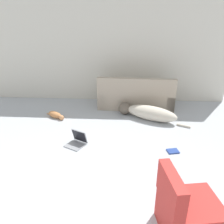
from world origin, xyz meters
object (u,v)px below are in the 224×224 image
at_px(dog, 147,112).
at_px(side_chair, 187,213).
at_px(book_blue, 173,151).
at_px(cat, 56,115).
at_px(laptop_open, 77,140).
at_px(couch, 136,97).

xyz_separation_m(dog, side_chair, (0.17, -2.97, 0.11)).
distance_m(book_blue, side_chair, 1.62).
distance_m(dog, cat, 2.17).
relative_size(dog, cat, 3.03).
bearing_deg(dog, side_chair, 118.96).
distance_m(cat, laptop_open, 1.39).
distance_m(couch, laptop_open, 2.32).
xyz_separation_m(cat, side_chair, (2.33, -2.90, 0.20)).
bearing_deg(book_blue, couch, 105.34).
bearing_deg(dog, laptop_open, 67.10).
distance_m(cat, side_chair, 3.72).
distance_m(dog, laptop_open, 1.86).
bearing_deg(cat, book_blue, 7.62).
xyz_separation_m(cat, laptop_open, (0.77, -1.16, 0.02)).
distance_m(cat, book_blue, 2.84).
bearing_deg(couch, book_blue, 108.13).
height_order(couch, cat, couch).
bearing_deg(book_blue, side_chair, -96.65).
height_order(dog, side_chair, side_chair).
distance_m(couch, side_chair, 3.77).
xyz_separation_m(couch, side_chair, (0.41, -3.74, -0.00)).
distance_m(couch, cat, 2.11).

